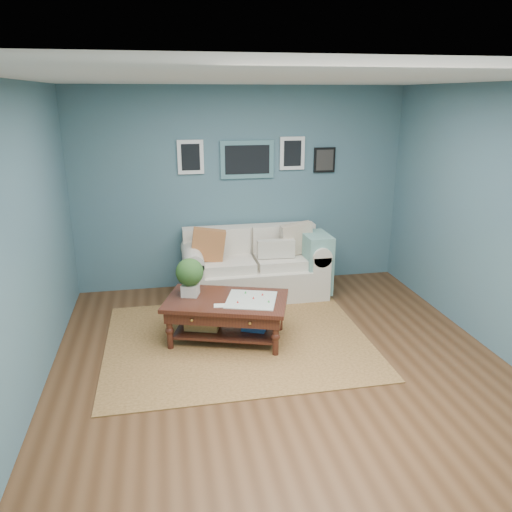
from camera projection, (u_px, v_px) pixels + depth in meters
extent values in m
plane|color=brown|center=(284.00, 372.00, 4.87)|extent=(5.00, 5.00, 0.00)
plane|color=white|center=(290.00, 78.00, 4.03)|extent=(5.00, 5.00, 0.00)
cube|color=#48697C|center=(241.00, 189.00, 6.79)|extent=(4.50, 0.02, 2.70)
cube|color=#48697C|center=(432.00, 398.00, 2.11)|extent=(4.50, 0.02, 2.70)
cube|color=#48697C|center=(18.00, 253.00, 4.04)|extent=(0.02, 5.00, 2.70)
cube|color=#48697C|center=(511.00, 227.00, 4.86)|extent=(0.02, 5.00, 2.70)
cube|color=slate|center=(247.00, 160.00, 6.65)|extent=(0.72, 0.03, 0.50)
cube|color=black|center=(247.00, 160.00, 6.64)|extent=(0.60, 0.01, 0.38)
cube|color=white|center=(191.00, 157.00, 6.50)|extent=(0.34, 0.03, 0.44)
cube|color=white|center=(292.00, 153.00, 6.74)|extent=(0.34, 0.03, 0.44)
cube|color=black|center=(324.00, 160.00, 6.86)|extent=(0.30, 0.03, 0.34)
cube|color=brown|center=(238.00, 340.00, 5.47)|extent=(2.83, 2.26, 0.01)
cube|color=beige|center=(254.00, 280.00, 6.68)|extent=(1.39, 0.86, 0.41)
cube|color=beige|center=(250.00, 242.00, 6.85)|extent=(1.81, 0.21, 0.47)
cube|color=beige|center=(193.00, 278.00, 6.50)|extent=(0.23, 0.86, 0.60)
cube|color=beige|center=(312.00, 270.00, 6.79)|extent=(0.23, 0.86, 0.60)
cylinder|color=beige|center=(192.00, 256.00, 6.41)|extent=(0.25, 0.86, 0.25)
cylinder|color=beige|center=(313.00, 249.00, 6.70)|extent=(0.25, 0.86, 0.25)
cube|color=beige|center=(227.00, 265.00, 6.47)|extent=(0.70, 0.55, 0.13)
cube|color=beige|center=(282.00, 261.00, 6.60)|extent=(0.70, 0.55, 0.13)
cube|color=beige|center=(224.00, 241.00, 6.65)|extent=(0.70, 0.12, 0.35)
cube|color=beige|center=(278.00, 238.00, 6.79)|extent=(0.70, 0.12, 0.35)
cube|color=#C14F32|center=(208.00, 245.00, 6.35)|extent=(0.47, 0.17, 0.46)
cube|color=beige|center=(297.00, 239.00, 6.63)|extent=(0.46, 0.18, 0.45)
cube|color=beige|center=(276.00, 249.00, 6.49)|extent=(0.49, 0.12, 0.23)
cube|color=#7AADA1|center=(315.00, 262.00, 6.64)|extent=(0.33, 0.54, 0.78)
cube|color=#371511|center=(227.00, 301.00, 5.36)|extent=(1.46, 1.11, 0.04)
cube|color=#371511|center=(227.00, 308.00, 5.39)|extent=(1.35, 1.00, 0.13)
cube|color=#371511|center=(227.00, 329.00, 5.47)|extent=(1.22, 0.87, 0.03)
sphere|color=gold|center=(192.00, 320.00, 5.10)|extent=(0.03, 0.03, 0.03)
sphere|color=gold|center=(250.00, 323.00, 5.03)|extent=(0.03, 0.03, 0.03)
cylinder|color=#371511|center=(170.00, 330.00, 5.23)|extent=(0.06, 0.06, 0.44)
cylinder|color=#371511|center=(276.00, 336.00, 5.10)|extent=(0.06, 0.06, 0.44)
cylinder|color=#371511|center=(184.00, 308.00, 5.78)|extent=(0.06, 0.06, 0.44)
cylinder|color=#371511|center=(280.00, 313.00, 5.65)|extent=(0.06, 0.06, 0.44)
cube|color=silver|center=(190.00, 290.00, 5.44)|extent=(0.22, 0.22, 0.13)
sphere|color=#274A1D|center=(190.00, 272.00, 5.37)|extent=(0.30, 0.30, 0.30)
cube|color=white|center=(251.00, 300.00, 5.33)|extent=(0.65, 0.65, 0.01)
cube|color=tan|center=(203.00, 318.00, 5.46)|extent=(0.43, 0.36, 0.21)
cube|color=#265297|center=(254.00, 324.00, 5.43)|extent=(0.30, 0.26, 0.12)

